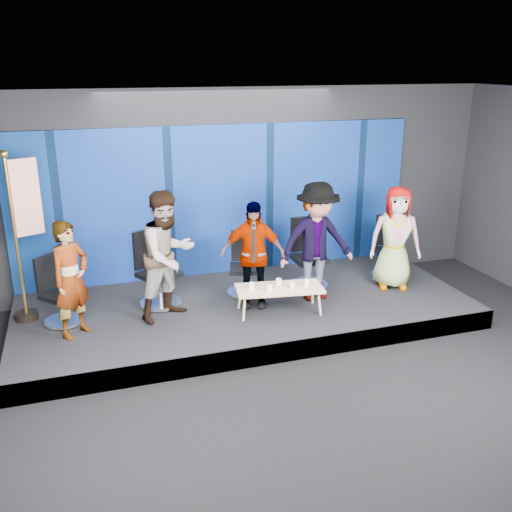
% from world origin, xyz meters
% --- Properties ---
extents(ground, '(10.00, 10.00, 0.00)m').
position_xyz_m(ground, '(0.00, 0.00, 0.00)').
color(ground, black).
rests_on(ground, ground).
extents(room_walls, '(10.02, 8.02, 3.51)m').
position_xyz_m(room_walls, '(0.00, 0.00, 2.43)').
color(room_walls, black).
rests_on(room_walls, ground).
extents(riser, '(7.00, 3.00, 0.30)m').
position_xyz_m(riser, '(0.00, 2.50, 0.15)').
color(riser, black).
rests_on(riser, ground).
extents(backdrop, '(7.00, 0.08, 2.60)m').
position_xyz_m(backdrop, '(0.00, 3.95, 1.60)').
color(backdrop, navy).
rests_on(backdrop, riser).
extents(chair_a, '(0.80, 0.80, 1.01)m').
position_xyz_m(chair_a, '(-2.76, 2.60, 0.63)').
color(chair_a, silver).
rests_on(chair_a, riser).
extents(panelist_a, '(0.70, 0.69, 1.63)m').
position_xyz_m(panelist_a, '(-2.56, 2.14, 1.11)').
color(panelist_a, black).
rests_on(panelist_a, riser).
extents(chair_b, '(0.90, 0.90, 1.18)m').
position_xyz_m(chair_b, '(-1.33, 2.83, 0.69)').
color(chair_b, silver).
rests_on(chair_b, riser).
extents(panelist_b, '(1.16, 1.09, 1.90)m').
position_xyz_m(panelist_b, '(-1.21, 2.33, 1.25)').
color(panelist_b, black).
rests_on(panelist_b, riser).
extents(chair_c, '(0.72, 0.72, 1.02)m').
position_xyz_m(chair_c, '(0.09, 2.85, 0.64)').
color(chair_c, silver).
rests_on(chair_c, riser).
extents(panelist_c, '(1.04, 0.67, 1.65)m').
position_xyz_m(panelist_c, '(0.07, 2.35, 1.13)').
color(panelist_c, black).
rests_on(panelist_c, riser).
extents(chair_d, '(0.66, 0.66, 1.16)m').
position_xyz_m(chair_d, '(1.19, 2.82, 0.68)').
color(chair_d, silver).
rests_on(chair_d, riser).
extents(panelist_d, '(1.22, 0.70, 1.88)m').
position_xyz_m(panelist_d, '(1.11, 2.31, 1.24)').
color(panelist_d, black).
rests_on(panelist_d, riser).
extents(chair_e, '(0.76, 0.76, 1.06)m').
position_xyz_m(chair_e, '(2.72, 2.84, 0.65)').
color(chair_e, silver).
rests_on(chair_e, riser).
extents(panelist_e, '(0.97, 0.79, 1.71)m').
position_xyz_m(panelist_e, '(2.54, 2.37, 1.15)').
color(panelist_e, black).
rests_on(panelist_e, riser).
extents(coffee_table, '(1.36, 0.73, 0.40)m').
position_xyz_m(coffee_table, '(0.38, 1.97, 0.67)').
color(coffee_table, tan).
rests_on(coffee_table, riser).
extents(mug_a, '(0.08, 0.08, 0.10)m').
position_xyz_m(mug_a, '(-0.03, 2.04, 0.75)').
color(mug_a, white).
rests_on(mug_a, coffee_table).
extents(mug_b, '(0.08, 0.08, 0.10)m').
position_xyz_m(mug_b, '(0.19, 1.89, 0.75)').
color(mug_b, white).
rests_on(mug_b, coffee_table).
extents(mug_c, '(0.08, 0.08, 0.09)m').
position_xyz_m(mug_c, '(0.40, 2.08, 0.75)').
color(mug_c, white).
rests_on(mug_c, coffee_table).
extents(mug_d, '(0.08, 0.08, 0.10)m').
position_xyz_m(mug_d, '(0.55, 1.89, 0.75)').
color(mug_d, white).
rests_on(mug_d, coffee_table).
extents(mug_e, '(0.07, 0.07, 0.09)m').
position_xyz_m(mug_e, '(0.80, 1.94, 0.74)').
color(mug_e, white).
rests_on(mug_e, coffee_table).
extents(flag_stand, '(0.56, 0.33, 2.48)m').
position_xyz_m(flag_stand, '(-3.13, 2.91, 1.61)').
color(flag_stand, black).
rests_on(flag_stand, riser).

